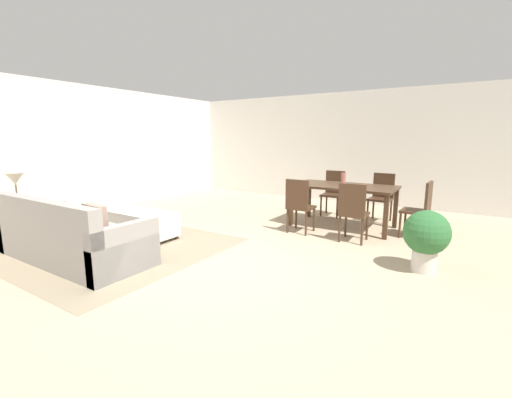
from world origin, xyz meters
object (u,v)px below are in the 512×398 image
object	(u,v)px
dining_chair_far_left	(333,190)
dining_chair_head_east	(421,206)
dining_chair_near_left	(299,203)
dining_table	(343,190)
potted_plant	(426,236)
dining_chair_far_right	(382,194)
table_lamp	(15,180)
couch	(71,238)
ottoman_table	(142,223)
vase_centerpiece	(343,179)
dining_chair_near_right	(353,209)
side_table	(19,214)

from	to	relation	value
dining_chair_far_left	dining_chair_head_east	xyz separation A→B (m)	(1.75, -0.88, 0.00)
dining_chair_near_left	dining_chair_far_left	size ratio (longest dim) A/B	1.00
dining_table	potted_plant	bearing A→B (deg)	-45.24
dining_table	dining_chair_head_east	xyz separation A→B (m)	(1.28, -0.04, -0.15)
dining_table	dining_chair_far_right	world-z (taller)	dining_chair_far_right
table_lamp	dining_chair_near_left	bearing A→B (deg)	38.97
couch	ottoman_table	bearing A→B (deg)	92.88
ottoman_table	vase_centerpiece	bearing A→B (deg)	44.10
dining_chair_near_right	dining_chair_far_right	size ratio (longest dim) A/B	1.00
ottoman_table	dining_chair_near_right	xyz separation A→B (m)	(2.95, 1.56, 0.28)
ottoman_table	side_table	size ratio (longest dim) A/B	2.16
couch	dining_table	size ratio (longest dim) A/B	1.26
vase_centerpiece	potted_plant	xyz separation A→B (m)	(1.53, -1.55, -0.43)
dining_table	dining_chair_far_left	size ratio (longest dim) A/B	1.94
dining_chair_near_right	potted_plant	bearing A→B (deg)	-32.37
side_table	vase_centerpiece	world-z (taller)	vase_centerpiece
ottoman_table	dining_chair_far_left	bearing A→B (deg)	57.78
dining_chair_near_right	dining_chair_head_east	xyz separation A→B (m)	(0.85, 0.80, 0.00)
dining_chair_near_right	dining_chair_far_right	xyz separation A→B (m)	(0.05, 1.69, 0.00)
ottoman_table	dining_chair_near_right	distance (m)	3.35
dining_chair_head_east	table_lamp	bearing A→B (deg)	-145.72
couch	dining_table	distance (m)	4.36
table_lamp	side_table	bearing A→B (deg)	0.00
side_table	dining_chair_head_east	world-z (taller)	dining_chair_head_east
dining_chair_head_east	couch	bearing A→B (deg)	-136.53
dining_table	vase_centerpiece	world-z (taller)	vase_centerpiece
dining_chair_near_left	dining_chair_near_right	distance (m)	0.92
dining_chair_far_right	dining_chair_head_east	bearing A→B (deg)	-48.36
dining_chair_head_east	side_table	bearing A→B (deg)	-145.72
ottoman_table	dining_chair_near_right	size ratio (longest dim) A/B	1.30
dining_chair_near_left	dining_chair_far_left	bearing A→B (deg)	89.74
side_table	table_lamp	distance (m)	0.53
dining_chair_near_right	vase_centerpiece	world-z (taller)	vase_centerpiece
side_table	dining_chair_near_left	bearing A→B (deg)	38.97
table_lamp	vase_centerpiece	distance (m)	5.28
dining_chair_far_left	table_lamp	bearing A→B (deg)	-127.78
dining_chair_head_east	vase_centerpiece	xyz separation A→B (m)	(-1.30, 0.06, 0.35)
dining_chair_head_east	potted_plant	world-z (taller)	dining_chair_head_east
dining_table	side_table	bearing A→B (deg)	-137.46
dining_chair_far_right	dining_chair_near_left	bearing A→B (deg)	-120.30
dining_chair_head_east	dining_chair_far_left	bearing A→B (deg)	153.30
couch	dining_chair_far_right	xyz separation A→B (m)	(2.94, 4.43, 0.23)
dining_table	dining_chair_near_left	bearing A→B (deg)	-120.61
dining_chair_near_left	vase_centerpiece	bearing A→B (deg)	60.76
dining_chair_near_left	ottoman_table	bearing A→B (deg)	-141.98
dining_table	dining_chair_near_left	distance (m)	0.95
table_lamp	dining_chair_near_right	xyz separation A→B (m)	(4.32, 2.72, -0.44)
potted_plant	ottoman_table	bearing A→B (deg)	-167.78
ottoman_table	dining_chair_far_right	size ratio (longest dim) A/B	1.30
ottoman_table	dining_table	distance (m)	3.50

